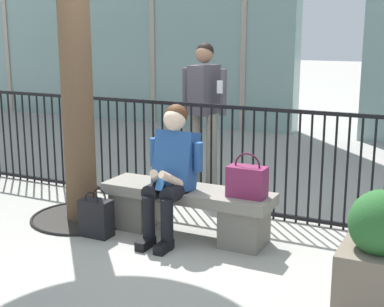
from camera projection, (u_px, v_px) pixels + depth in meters
ground_plane at (187, 235)px, 5.10m from camera, size 60.00×60.00×0.00m
stone_bench at (187, 207)px, 5.04m from camera, size 1.60×0.44×0.45m
seated_person_with_phone at (171, 169)px, 4.88m from camera, size 0.52×0.66×1.21m
handbag_on_bench at (247, 181)px, 4.71m from camera, size 0.33×0.18×0.39m
shopping_bag at (96, 218)px, 5.03m from camera, size 0.29×0.17×0.43m
bystander_at_railing at (204, 105)px, 6.37m from camera, size 0.55×0.40×1.71m
plaza_railing at (221, 158)px, 5.65m from camera, size 7.84×0.04×1.12m
planter at (378, 258)px, 3.61m from camera, size 0.49×0.49×0.85m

